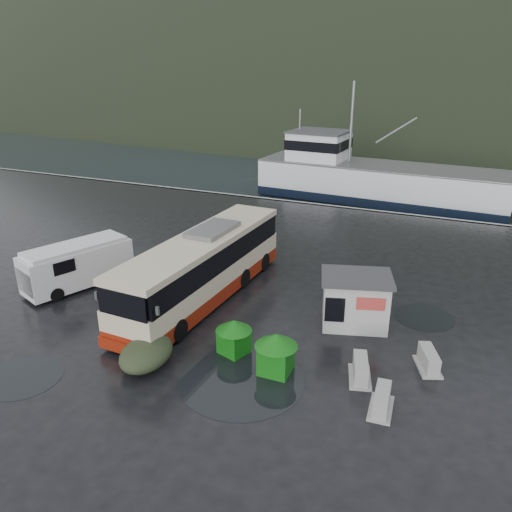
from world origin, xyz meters
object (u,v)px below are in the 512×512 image
at_px(white_van, 81,286).
at_px(dome_tent, 147,364).
at_px(waste_bin_left, 276,372).
at_px(ticket_kiosk, 353,324).
at_px(waste_bin_right, 234,352).
at_px(jersey_barrier_c, 360,378).
at_px(jersey_barrier_b, 381,410).
at_px(fishing_trawler, 379,186).
at_px(coach_bus, 205,298).
at_px(jersey_barrier_a, 427,368).

bearing_deg(white_van, dome_tent, -11.53).
distance_m(waste_bin_left, dome_tent, 4.81).
bearing_deg(waste_bin_left, ticket_kiosk, 69.12).
height_order(dome_tent, ticket_kiosk, ticket_kiosk).
xyz_separation_m(waste_bin_right, jersey_barrier_c, (4.86, 0.27, 0.00)).
relative_size(waste_bin_left, jersey_barrier_c, 1.03).
distance_m(white_van, jersey_barrier_b, 16.08).
height_order(ticket_kiosk, fishing_trawler, fishing_trawler).
bearing_deg(jersey_barrier_b, coach_bus, 152.18).
xyz_separation_m(dome_tent, jersey_barrier_c, (7.47, 2.33, 0.00)).
bearing_deg(white_van, jersey_barrier_a, 18.60).
distance_m(dome_tent, jersey_barrier_c, 7.82).
height_order(waste_bin_left, jersey_barrier_a, waste_bin_left).
bearing_deg(waste_bin_left, jersey_barrier_b, -8.79).
distance_m(waste_bin_left, fishing_trawler, 30.75).
bearing_deg(coach_bus, waste_bin_right, -45.63).
bearing_deg(waste_bin_right, jersey_barrier_a, 15.30).
height_order(coach_bus, jersey_barrier_b, coach_bus).
bearing_deg(jersey_barrier_a, ticket_kiosk, 146.73).
distance_m(waste_bin_right, jersey_barrier_c, 4.87).
distance_m(waste_bin_right, jersey_barrier_b, 5.99).
bearing_deg(dome_tent, jersey_barrier_a, 22.46).
height_order(waste_bin_left, jersey_barrier_b, waste_bin_left).
relative_size(waste_bin_right, jersey_barrier_c, 0.92).
relative_size(white_van, waste_bin_right, 3.82).
bearing_deg(dome_tent, fishing_trawler, 85.58).
height_order(ticket_kiosk, jersey_barrier_a, ticket_kiosk).
bearing_deg(jersey_barrier_a, coach_bus, 170.08).
xyz_separation_m(coach_bus, waste_bin_right, (3.41, -3.74, 0.00)).
bearing_deg(fishing_trawler, ticket_kiosk, -77.92).
bearing_deg(jersey_barrier_b, waste_bin_left, 171.21).
relative_size(coach_bus, dome_tent, 4.66).
xyz_separation_m(coach_bus, ticket_kiosk, (7.13, 0.33, 0.00)).
bearing_deg(jersey_barrier_c, white_van, 171.72).
height_order(dome_tent, jersey_barrier_c, dome_tent).
bearing_deg(jersey_barrier_b, white_van, 167.19).
distance_m(white_van, jersey_barrier_c, 14.82).
relative_size(waste_bin_right, jersey_barrier_a, 0.96).
bearing_deg(ticket_kiosk, dome_tent, -152.69).
distance_m(white_van, dome_tent, 8.47).
xyz_separation_m(waste_bin_right, jersey_barrier_a, (7.01, 1.92, 0.00)).
xyz_separation_m(white_van, ticket_kiosk, (13.53, 1.67, 0.00)).
distance_m(jersey_barrier_a, fishing_trawler, 29.10).
xyz_separation_m(waste_bin_right, fishing_trawler, (-0.12, 30.13, 0.00)).
bearing_deg(white_van, waste_bin_left, 6.15).
relative_size(white_van, dome_tent, 2.16).
relative_size(waste_bin_left, dome_tent, 0.63).
relative_size(white_van, fishing_trawler, 0.21).
relative_size(waste_bin_left, waste_bin_right, 1.12).
bearing_deg(waste_bin_right, dome_tent, -141.73).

